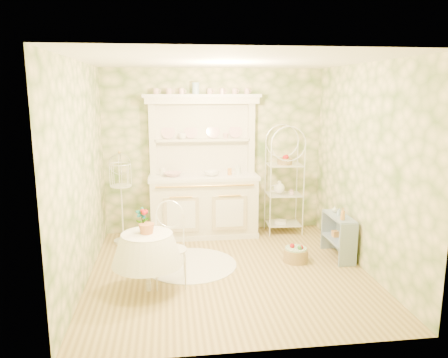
{
  "coord_description": "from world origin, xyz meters",
  "views": [
    {
      "loc": [
        -0.75,
        -5.34,
        2.35
      ],
      "look_at": [
        0.0,
        0.5,
        1.15
      ],
      "focal_mm": 35.0,
      "sensor_mm": 36.0,
      "label": 1
    }
  ],
  "objects": [
    {
      "name": "cup_right",
      "position": [
        0.18,
        1.66,
        1.61
      ],
      "size": [
        0.12,
        0.12,
        0.09
      ],
      "primitive_type": "imported",
      "rotation": [
        0.0,
        0.0,
        0.32
      ],
      "color": "white",
      "rests_on": "kitchen_dresser"
    },
    {
      "name": "lace_rug",
      "position": [
        -0.49,
        0.29,
        0.01
      ],
      "size": [
        1.38,
        1.38,
        0.01
      ],
      "primitive_type": "cylinder",
      "rotation": [
        0.0,
        0.0,
        0.09
      ],
      "color": "white",
      "rests_on": "floor"
    },
    {
      "name": "floor",
      "position": [
        0.0,
        0.0,
        0.0
      ],
      "size": [
        3.6,
        3.6,
        0.0
      ],
      "primitive_type": "plane",
      "color": "tan",
      "rests_on": "ground"
    },
    {
      "name": "floor_basket",
      "position": [
        0.98,
        0.24,
        0.1
      ],
      "size": [
        0.4,
        0.4,
        0.2
      ],
      "primitive_type": "cylinder",
      "rotation": [
        0.0,
        0.0,
        -0.39
      ],
      "color": "#A38756",
      "rests_on": "floor"
    },
    {
      "name": "bowl_floral",
      "position": [
        -0.69,
        1.5,
        1.02
      ],
      "size": [
        0.36,
        0.36,
        0.07
      ],
      "primitive_type": "imported",
      "rotation": [
        0.0,
        0.0,
        -0.38
      ],
      "color": "white",
      "rests_on": "kitchen_dresser"
    },
    {
      "name": "side_shelf",
      "position": [
        1.62,
        0.33,
        0.28
      ],
      "size": [
        0.27,
        0.66,
        0.56
      ],
      "primitive_type": "cube",
      "rotation": [
        0.0,
        0.0,
        0.04
      ],
      "color": "#8398AE",
      "rests_on": "floor"
    },
    {
      "name": "potted_geranium",
      "position": [
        -1.08,
        -0.37,
        0.85
      ],
      "size": [
        0.16,
        0.11,
        0.3
      ],
      "primitive_type": "imported",
      "rotation": [
        0.0,
        0.0,
        0.0
      ],
      "color": "#3F7238",
      "rests_on": "round_table"
    },
    {
      "name": "cafe_chair",
      "position": [
        -0.76,
        -0.28,
        0.39
      ],
      "size": [
        0.43,
        0.43,
        0.78
      ],
      "primitive_type": "cube",
      "rotation": [
        0.0,
        0.0,
        -0.22
      ],
      "color": "white",
      "rests_on": "floor"
    },
    {
      "name": "bottle_amber",
      "position": [
        1.58,
        0.12,
        0.68
      ],
      "size": [
        0.08,
        0.08,
        0.17
      ],
      "primitive_type": "imported",
      "rotation": [
        0.0,
        0.0,
        0.17
      ],
      "color": "#CF8E41",
      "rests_on": "side_shelf"
    },
    {
      "name": "bakers_rack",
      "position": [
        1.14,
        1.52,
        0.85
      ],
      "size": [
        0.55,
        0.41,
        1.7
      ],
      "primitive_type": "cube",
      "rotation": [
        0.0,
        0.0,
        -0.06
      ],
      "color": "white",
      "rests_on": "floor"
    },
    {
      "name": "wall_left",
      "position": [
        -1.8,
        0.0,
        1.35
      ],
      "size": [
        3.6,
        3.6,
        0.0
      ],
      "primitive_type": "plane",
      "color": "#F9E6B3",
      "rests_on": "floor"
    },
    {
      "name": "ceiling",
      "position": [
        0.0,
        0.0,
        2.7
      ],
      "size": [
        3.6,
        3.6,
        0.0
      ],
      "primitive_type": "plane",
      "color": "white",
      "rests_on": "floor"
    },
    {
      "name": "bowl_white",
      "position": [
        -0.08,
        1.47,
        1.02
      ],
      "size": [
        0.25,
        0.25,
        0.08
      ],
      "primitive_type": "imported",
      "rotation": [
        0.0,
        0.0,
        -0.05
      ],
      "color": "white",
      "rests_on": "kitchen_dresser"
    },
    {
      "name": "wall_back",
      "position": [
        0.0,
        1.8,
        1.35
      ],
      "size": [
        3.6,
        3.6,
        0.0
      ],
      "primitive_type": "plane",
      "color": "#F9E6B3",
      "rests_on": "floor"
    },
    {
      "name": "bottle_glass",
      "position": [
        1.62,
        0.5,
        0.65
      ],
      "size": [
        0.08,
        0.08,
        0.1
      ],
      "primitive_type": "imported",
      "rotation": [
        0.0,
        0.0,
        -0.09
      ],
      "color": "silver",
      "rests_on": "side_shelf"
    },
    {
      "name": "wall_front",
      "position": [
        0.0,
        -1.8,
        1.35
      ],
      "size": [
        3.6,
        3.6,
        0.0
      ],
      "primitive_type": "plane",
      "color": "#F9E6B3",
      "rests_on": "floor"
    },
    {
      "name": "cup_left",
      "position": [
        -0.52,
        1.68,
        1.61
      ],
      "size": [
        0.15,
        0.15,
        0.1
      ],
      "primitive_type": "imported",
      "rotation": [
        0.0,
        0.0,
        -0.26
      ],
      "color": "white",
      "rests_on": "kitchen_dresser"
    },
    {
      "name": "birdcage_stand",
      "position": [
        -1.49,
        1.35,
        0.76
      ],
      "size": [
        0.38,
        0.38,
        1.51
      ],
      "primitive_type": "cube",
      "rotation": [
        0.0,
        0.0,
        -0.07
      ],
      "color": "white",
      "rests_on": "floor"
    },
    {
      "name": "round_table",
      "position": [
        -1.03,
        -0.42,
        0.39
      ],
      "size": [
        0.83,
        0.83,
        0.77
      ],
      "primitive_type": "cylinder",
      "rotation": [
        0.0,
        0.0,
        0.19
      ],
      "color": "white",
      "rests_on": "floor"
    },
    {
      "name": "wall_right",
      "position": [
        1.8,
        0.0,
        1.35
      ],
      "size": [
        3.6,
        3.6,
        0.0
      ],
      "primitive_type": "plane",
      "color": "#F9E6B3",
      "rests_on": "floor"
    },
    {
      "name": "kitchen_dresser",
      "position": [
        -0.2,
        1.52,
        1.15
      ],
      "size": [
        1.87,
        0.61,
        2.29
      ],
      "primitive_type": "cube",
      "color": "white",
      "rests_on": "floor"
    },
    {
      "name": "bottle_blue",
      "position": [
        1.62,
        0.33,
        0.65
      ],
      "size": [
        0.05,
        0.05,
        0.1
      ],
      "primitive_type": "imported",
      "rotation": [
        0.0,
        0.0,
        0.15
      ],
      "color": "#9BBDDB",
      "rests_on": "side_shelf"
    }
  ]
}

